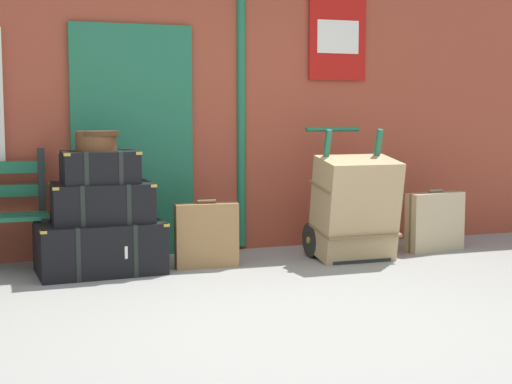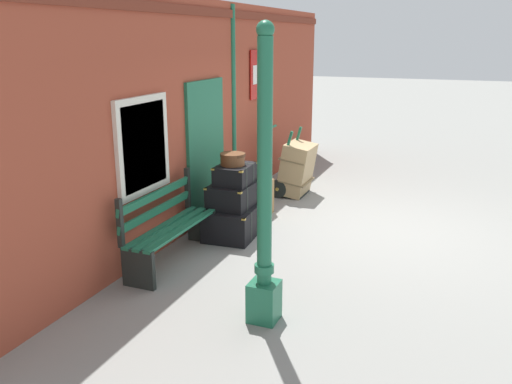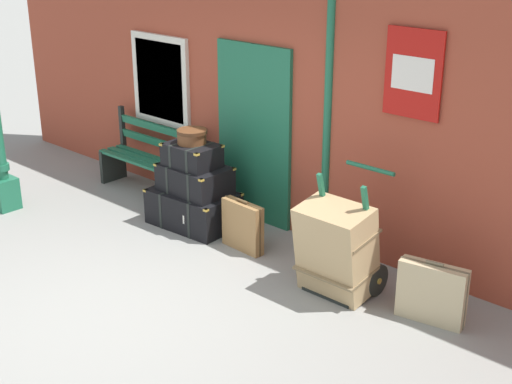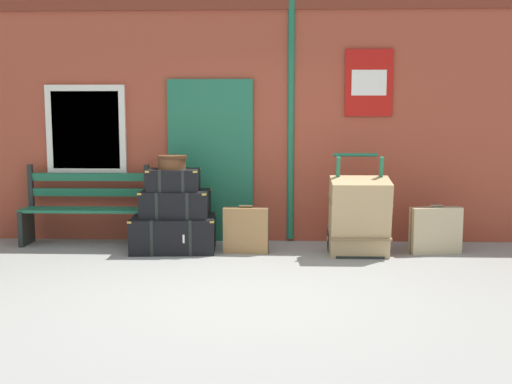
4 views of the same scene
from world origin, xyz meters
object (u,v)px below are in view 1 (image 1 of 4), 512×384
at_px(steamer_trunk_base, 100,247).
at_px(suitcase_charcoal, 435,222).
at_px(steamer_trunk_middle, 102,202).
at_px(suitcase_brown, 207,236).
at_px(large_brown_trunk, 355,208).
at_px(steamer_trunk_top, 100,167).
at_px(porters_trolley, 346,227).
at_px(round_hatbox, 96,139).

bearing_deg(steamer_trunk_base, suitcase_charcoal, -0.43).
distance_m(steamer_trunk_base, suitcase_charcoal, 3.15).
relative_size(steamer_trunk_middle, suitcase_brown, 1.39).
bearing_deg(large_brown_trunk, suitcase_charcoal, 10.83).
relative_size(steamer_trunk_base, steamer_trunk_top, 1.68).
bearing_deg(steamer_trunk_top, porters_trolley, -0.47).
bearing_deg(porters_trolley, suitcase_brown, -177.15).
xyz_separation_m(porters_trolley, suitcase_brown, (-1.33, -0.07, 0.00)).
relative_size(porters_trolley, suitcase_brown, 2.01).
xyz_separation_m(steamer_trunk_base, steamer_trunk_middle, (0.03, 0.01, 0.37)).
relative_size(steamer_trunk_top, round_hatbox, 1.78).
bearing_deg(large_brown_trunk, suitcase_brown, 175.18).
distance_m(steamer_trunk_middle, round_hatbox, 0.52).
bearing_deg(large_brown_trunk, steamer_trunk_middle, 174.39).
height_order(steamer_trunk_base, porters_trolley, porters_trolley).
bearing_deg(steamer_trunk_top, suitcase_brown, -5.55).
bearing_deg(steamer_trunk_top, round_hatbox, 130.03).
relative_size(steamer_trunk_middle, steamer_trunk_top, 1.30).
bearing_deg(steamer_trunk_middle, steamer_trunk_top, -130.65).
relative_size(steamer_trunk_middle, round_hatbox, 2.32).
height_order(steamer_trunk_base, steamer_trunk_top, steamer_trunk_top).
bearing_deg(steamer_trunk_middle, round_hatbox, 168.99).
bearing_deg(suitcase_charcoal, round_hatbox, 179.21).
height_order(porters_trolley, large_brown_trunk, porters_trolley).
bearing_deg(porters_trolley, steamer_trunk_middle, 179.05).
bearing_deg(steamer_trunk_middle, suitcase_brown, -6.83).
bearing_deg(steamer_trunk_middle, large_brown_trunk, -5.61).
bearing_deg(round_hatbox, steamer_trunk_base, -66.07).
distance_m(round_hatbox, suitcase_charcoal, 3.26).
distance_m(steamer_trunk_base, porters_trolley, 2.22).
distance_m(porters_trolley, suitcase_charcoal, 0.93).
distance_m(round_hatbox, large_brown_trunk, 2.32).
distance_m(steamer_trunk_top, large_brown_trunk, 2.25).
relative_size(porters_trolley, large_brown_trunk, 1.26).
relative_size(steamer_trunk_top, suitcase_charcoal, 0.99).
height_order(round_hatbox, suitcase_brown, round_hatbox).
distance_m(large_brown_trunk, suitcase_charcoal, 0.97).
distance_m(round_hatbox, suitcase_brown, 1.22).
xyz_separation_m(round_hatbox, porters_trolley, (2.23, -0.04, -0.83)).
height_order(round_hatbox, porters_trolley, porters_trolley).
xyz_separation_m(steamer_trunk_top, suitcase_brown, (0.87, -0.08, -0.60)).
relative_size(round_hatbox, suitcase_charcoal, 0.55).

